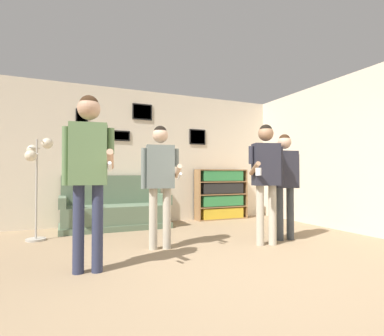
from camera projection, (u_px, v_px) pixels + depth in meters
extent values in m
plane|color=#937A5B|center=(265.00, 284.00, 2.66)|extent=(20.00, 20.00, 0.00)
cube|color=beige|center=(151.00, 157.00, 6.20)|extent=(8.03, 0.06, 2.70)
cube|color=black|center=(142.00, 112.00, 6.11)|extent=(0.40, 0.02, 0.32)
cube|color=gray|center=(142.00, 112.00, 6.10)|extent=(0.36, 0.01, 0.28)
cube|color=black|center=(197.00, 137.00, 6.59)|extent=(0.38, 0.02, 0.33)
cube|color=gray|center=(198.00, 137.00, 6.58)|extent=(0.33, 0.01, 0.29)
cube|color=black|center=(82.00, 117.00, 5.65)|extent=(0.21, 0.02, 0.31)
cube|color=#B2B2BC|center=(82.00, 117.00, 5.64)|extent=(0.17, 0.01, 0.26)
cube|color=black|center=(120.00, 136.00, 5.92)|extent=(0.41, 0.02, 0.20)
cube|color=gray|center=(120.00, 136.00, 5.91)|extent=(0.37, 0.01, 0.16)
cube|color=beige|center=(327.00, 155.00, 5.56)|extent=(0.06, 6.19, 2.70)
cube|color=#5B7056|center=(116.00, 226.00, 5.44)|extent=(1.92, 0.80, 0.10)
cube|color=#5B7056|center=(116.00, 214.00, 5.44)|extent=(1.86, 0.74, 0.32)
cube|color=#5B7056|center=(113.00, 190.00, 5.75)|extent=(1.86, 0.14, 0.54)
cube|color=#5B7056|center=(62.00, 202.00, 5.09)|extent=(0.12, 0.74, 0.18)
cube|color=#5B7056|center=(163.00, 199.00, 5.80)|extent=(0.12, 0.74, 0.18)
cube|color=olive|center=(197.00, 195.00, 6.36)|extent=(0.02, 0.30, 1.09)
cube|color=olive|center=(243.00, 194.00, 6.82)|extent=(0.02, 0.30, 1.09)
cube|color=olive|center=(218.00, 194.00, 6.72)|extent=(1.18, 0.01, 1.09)
cube|color=olive|center=(221.00, 218.00, 6.58)|extent=(1.13, 0.30, 0.02)
cube|color=olive|center=(221.00, 170.00, 6.60)|extent=(1.13, 0.30, 0.02)
cube|color=olive|center=(221.00, 207.00, 6.58)|extent=(1.13, 0.30, 0.02)
cube|color=olive|center=(221.00, 194.00, 6.59)|extent=(1.13, 0.30, 0.02)
cube|color=olive|center=(221.00, 182.00, 6.60)|extent=(1.13, 0.30, 0.02)
cube|color=gold|center=(221.00, 213.00, 6.57)|extent=(0.97, 0.26, 0.22)
cube|color=#338447|center=(221.00, 201.00, 6.58)|extent=(0.97, 0.26, 0.22)
cube|color=black|center=(221.00, 188.00, 6.58)|extent=(0.97, 0.26, 0.22)
cube|color=#338447|center=(221.00, 176.00, 6.59)|extent=(0.97, 0.26, 0.22)
cylinder|color=#ADA89E|center=(36.00, 239.00, 4.43)|extent=(0.28, 0.28, 0.03)
cylinder|color=#ADA89E|center=(36.00, 189.00, 4.45)|extent=(0.03, 0.03, 1.48)
cylinder|color=#ADA89E|center=(42.00, 141.00, 4.49)|extent=(0.02, 0.16, 0.02)
sphere|color=beige|center=(47.00, 143.00, 4.52)|extent=(0.16, 0.16, 0.16)
cylinder|color=#ADA89E|center=(35.00, 148.00, 4.51)|extent=(0.15, 0.09, 0.02)
sphere|color=beige|center=(32.00, 150.00, 4.55)|extent=(0.16, 0.16, 0.16)
cylinder|color=#ADA89E|center=(34.00, 154.00, 4.39)|extent=(0.15, 0.09, 0.02)
sphere|color=beige|center=(31.00, 156.00, 4.32)|extent=(0.16, 0.16, 0.16)
cylinder|color=#2D334C|center=(78.00, 229.00, 2.97)|extent=(0.11, 0.11, 0.87)
cylinder|color=#2D334C|center=(97.00, 228.00, 3.01)|extent=(0.11, 0.11, 0.87)
cube|color=#5B7A4C|center=(89.00, 154.00, 3.00)|extent=(0.39, 0.26, 0.62)
sphere|color=tan|center=(89.00, 109.00, 3.01)|extent=(0.23, 0.23, 0.23)
sphere|color=#382314|center=(89.00, 105.00, 3.01)|extent=(0.19, 0.19, 0.19)
cylinder|color=#5B7A4C|center=(111.00, 141.00, 3.06)|extent=(0.07, 0.07, 0.26)
cylinder|color=tan|center=(110.00, 160.00, 2.91)|extent=(0.11, 0.32, 0.19)
cylinder|color=white|center=(110.00, 166.00, 2.77)|extent=(0.06, 0.14, 0.09)
cylinder|color=#5B7A4C|center=(66.00, 156.00, 2.95)|extent=(0.07, 0.07, 0.58)
cylinder|color=#B7AD99|center=(153.00, 219.00, 3.91)|extent=(0.11, 0.11, 0.80)
cylinder|color=#B7AD99|center=(167.00, 218.00, 3.95)|extent=(0.11, 0.11, 0.80)
cube|color=slate|center=(160.00, 167.00, 3.95)|extent=(0.39, 0.26, 0.57)
sphere|color=#D1A889|center=(160.00, 135.00, 3.96)|extent=(0.21, 0.21, 0.21)
sphere|color=black|center=(160.00, 132.00, 3.96)|extent=(0.18, 0.18, 0.18)
cylinder|color=slate|center=(176.00, 158.00, 4.00)|extent=(0.07, 0.07, 0.24)
cylinder|color=#D1A889|center=(178.00, 171.00, 3.86)|extent=(0.12, 0.30, 0.18)
cylinder|color=white|center=(180.00, 176.00, 3.73)|extent=(0.06, 0.15, 0.09)
cylinder|color=slate|center=(144.00, 168.00, 3.90)|extent=(0.07, 0.07, 0.53)
cylinder|color=#B7AD99|center=(260.00, 215.00, 4.15)|extent=(0.11, 0.11, 0.83)
cylinder|color=#B7AD99|center=(272.00, 215.00, 4.17)|extent=(0.11, 0.11, 0.83)
cube|color=#282833|center=(266.00, 164.00, 4.18)|extent=(0.40, 0.29, 0.59)
sphere|color=#997051|center=(266.00, 134.00, 4.19)|extent=(0.21, 0.21, 0.21)
sphere|color=black|center=(266.00, 131.00, 4.19)|extent=(0.18, 0.18, 0.18)
cylinder|color=#282833|center=(281.00, 166.00, 4.21)|extent=(0.07, 0.07, 0.55)
cylinder|color=#282833|center=(251.00, 155.00, 4.15)|extent=(0.07, 0.07, 0.25)
cylinder|color=#997051|center=(255.00, 168.00, 4.01)|extent=(0.14, 0.31, 0.19)
cylinder|color=white|center=(258.00, 172.00, 3.87)|extent=(0.08, 0.08, 0.10)
cylinder|color=#3D4247|center=(280.00, 214.00, 4.46)|extent=(0.11, 0.11, 0.78)
cylinder|color=#3D4247|center=(290.00, 214.00, 4.51)|extent=(0.11, 0.11, 0.78)
cube|color=#282833|center=(285.00, 169.00, 4.50)|extent=(0.38, 0.25, 0.55)
sphere|color=#D1A889|center=(284.00, 142.00, 4.51)|extent=(0.20, 0.20, 0.20)
sphere|color=#382314|center=(284.00, 140.00, 4.51)|extent=(0.17, 0.17, 0.17)
cylinder|color=#282833|center=(297.00, 171.00, 4.55)|extent=(0.07, 0.07, 0.52)
cylinder|color=#282833|center=(272.00, 171.00, 4.44)|extent=(0.07, 0.07, 0.52)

